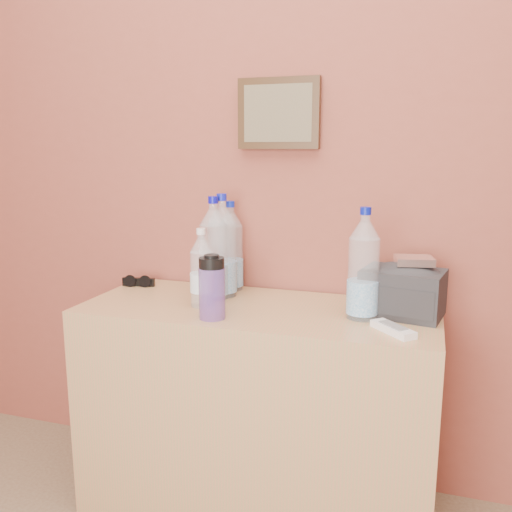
{
  "coord_description": "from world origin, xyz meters",
  "views": [
    {
      "loc": [
        0.43,
        0.04,
        1.27
      ],
      "look_at": [
        -0.1,
        1.71,
        0.93
      ],
      "focal_mm": 38.0,
      "sensor_mm": 36.0,
      "label": 1
    }
  ],
  "objects": [
    {
      "name": "pet_large_b",
      "position": [
        -0.27,
        1.83,
        0.91
      ],
      "size": [
        0.1,
        0.1,
        0.37
      ],
      "rotation": [
        0.0,
        0.0,
        0.36
      ],
      "color": "silver",
      "rests_on": "dresser"
    },
    {
      "name": "dresser",
      "position": [
        -0.1,
        1.73,
        0.37
      ],
      "size": [
        1.2,
        0.5,
        0.75
      ],
      "primitive_type": "cube",
      "color": "tan",
      "rests_on": "ground"
    },
    {
      "name": "sunglasses",
      "position": [
        -0.63,
        1.86,
        0.76
      ],
      "size": [
        0.13,
        0.07,
        0.03
      ],
      "primitive_type": null,
      "rotation": [
        0.0,
        0.0,
        0.18
      ],
      "color": "black",
      "rests_on": "dresser"
    },
    {
      "name": "pet_large_d",
      "position": [
        0.25,
        1.71,
        0.9
      ],
      "size": [
        0.1,
        0.1,
        0.35
      ],
      "rotation": [
        0.0,
        0.0,
        -0.09
      ],
      "color": "white",
      "rests_on": "dresser"
    },
    {
      "name": "pet_small",
      "position": [
        -0.29,
        1.68,
        0.87
      ],
      "size": [
        0.08,
        0.08,
        0.27
      ],
      "rotation": [
        0.0,
        0.0,
        0.23
      ],
      "color": "silver",
      "rests_on": "dresser"
    },
    {
      "name": "picture_frame",
      "position": [
        -0.1,
        1.98,
        1.4
      ],
      "size": [
        0.3,
        0.03,
        0.25
      ],
      "primitive_type": null,
      "color": "#382311",
      "rests_on": "room_shell"
    },
    {
      "name": "ac_remote",
      "position": [
        0.35,
        1.6,
        0.76
      ],
      "size": [
        0.14,
        0.14,
        0.02
      ],
      "primitive_type": "cube",
      "rotation": [
        0.0,
        0.0,
        -0.81
      ],
      "color": "white",
      "rests_on": "dresser"
    },
    {
      "name": "foil_packet",
      "position": [
        0.39,
        1.79,
        0.93
      ],
      "size": [
        0.13,
        0.12,
        0.02
      ],
      "primitive_type": "cube",
      "rotation": [
        0.0,
        0.0,
        0.2
      ],
      "color": "silver",
      "rests_on": "toiletry_bag"
    },
    {
      "name": "pet_large_c",
      "position": [
        -0.27,
        1.93,
        0.9
      ],
      "size": [
        0.09,
        0.09,
        0.34
      ],
      "rotation": [
        0.0,
        0.0,
        0.0
      ],
      "color": "silver",
      "rests_on": "dresser"
    },
    {
      "name": "nalgene_bottle",
      "position": [
        -0.2,
        1.57,
        0.85
      ],
      "size": [
        0.08,
        0.08,
        0.21
      ],
      "rotation": [
        0.0,
        0.0,
        -0.01
      ],
      "color": "#68419F",
      "rests_on": "dresser"
    },
    {
      "name": "pet_large_a",
      "position": [
        -0.29,
        1.79,
        0.91
      ],
      "size": [
        0.1,
        0.1,
        0.37
      ],
      "rotation": [
        0.0,
        0.0,
        0.14
      ],
      "color": "silver",
      "rests_on": "dresser"
    },
    {
      "name": "toiletry_bag",
      "position": [
        0.36,
        1.79,
        0.83
      ],
      "size": [
        0.28,
        0.22,
        0.17
      ],
      "primitive_type": null,
      "rotation": [
        0.0,
        0.0,
        -0.18
      ],
      "color": "black",
      "rests_on": "dresser"
    }
  ]
}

